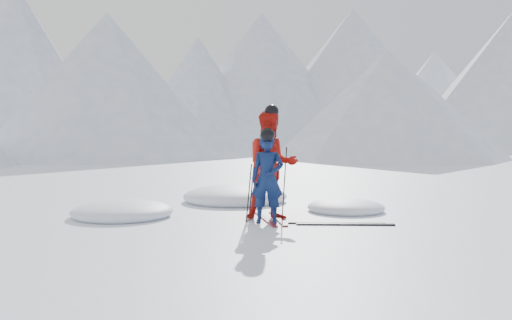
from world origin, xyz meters
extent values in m
plane|color=white|center=(0.00, 0.00, 0.00)|extent=(160.00, 160.00, 0.00)
cone|color=#B2BCD1|center=(-11.51, 40.48, 7.17)|extent=(23.96, 23.96, 14.35)
cone|color=#B2BCD1|center=(-5.08, 51.27, 5.96)|extent=(17.69, 17.69, 11.93)
cone|color=#B2BCD1|center=(4.51, 43.52, 5.42)|extent=(19.63, 19.63, 10.85)
cone|color=#B2BCD1|center=(11.74, 46.25, 7.07)|extent=(23.31, 23.31, 14.15)
cone|color=#B2BCD1|center=(21.49, 44.84, 7.44)|extent=(28.94, 28.94, 14.88)
cone|color=silver|center=(31.93, 45.34, 5.38)|extent=(24.45, 24.45, 10.76)
cone|color=#B2BCD1|center=(12.00, 20.00, 3.25)|extent=(14.00, 14.00, 6.50)
cone|color=#B2BCD1|center=(-4.00, 26.00, 4.50)|extent=(16.00, 16.00, 9.00)
imported|color=#0B1A44|center=(-1.32, 0.05, 0.79)|extent=(0.68, 0.58, 1.58)
imported|color=#B7170E|center=(-1.14, 0.41, 1.00)|extent=(1.06, 0.87, 2.01)
cylinder|color=black|center=(-1.62, 0.20, 0.53)|extent=(0.11, 0.08, 1.05)
cylinder|color=black|center=(-1.07, 0.30, 0.53)|extent=(0.11, 0.07, 1.05)
cylinder|color=black|center=(-1.44, 0.66, 0.67)|extent=(0.13, 0.10, 1.34)
cylinder|color=black|center=(-0.84, 0.56, 0.67)|extent=(0.13, 0.09, 1.34)
cube|color=black|center=(-1.26, 0.41, 0.01)|extent=(0.22, 1.70, 0.03)
cube|color=black|center=(-1.02, 0.41, 0.01)|extent=(0.34, 1.69, 0.03)
cube|color=black|center=(-0.18, -0.38, 0.01)|extent=(1.63, 0.66, 0.03)
cube|color=black|center=(-0.08, -0.53, 0.01)|extent=(1.65, 0.60, 0.03)
ellipsoid|color=white|center=(-3.79, 1.48, 0.00)|extent=(1.93, 1.93, 0.42)
ellipsoid|color=white|center=(0.63, 1.00, 0.00)|extent=(1.57, 1.57, 0.35)
ellipsoid|color=white|center=(-1.21, 3.09, 0.00)|extent=(2.41, 2.41, 0.53)
camera|label=1|loc=(-4.03, -9.09, 1.62)|focal=38.00mm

